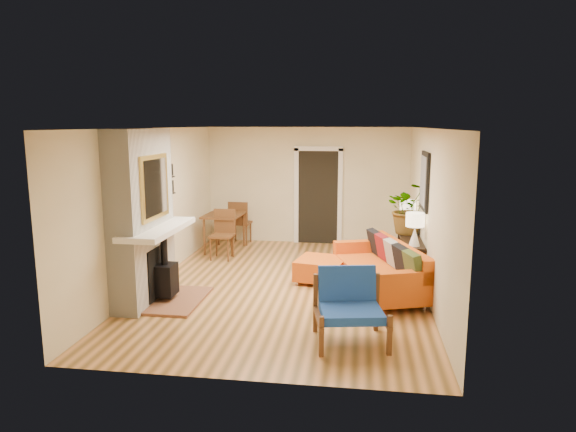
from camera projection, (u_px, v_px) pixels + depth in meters
The scene contains 10 objects.
room_shell at pixel (333, 192), 10.83m from camera, with size 6.50×6.50×6.50m.
fireplace at pixel (144, 221), 7.66m from camera, with size 1.09×1.68×2.60m.
sofa at pixel (384, 269), 8.23m from camera, with size 1.56×2.34×0.85m.
ottoman at pixel (321, 268), 8.77m from camera, with size 0.93×0.93×0.40m.
blue_chair at pixel (349, 302), 6.38m from camera, with size 0.99×0.97×0.89m.
dining_table at pixel (228, 221), 10.84m from camera, with size 0.81×1.83×0.98m.
console_table at pixel (410, 245), 9.00m from camera, with size 0.34×1.85×0.72m.
lamp_near at pixel (415, 225), 8.23m from camera, with size 0.30×0.30×0.54m.
lamp_far at pixel (408, 211), 9.58m from camera, with size 0.30×0.30×0.54m.
houseplant at pixel (409, 208), 9.12m from camera, with size 0.84×0.73×0.93m, color #1E5919.
Camera 1 is at (1.19, -8.14, 2.67)m, focal length 32.00 mm.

